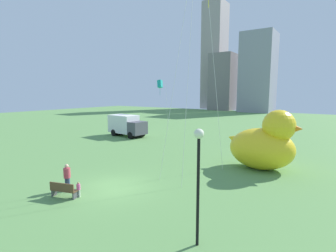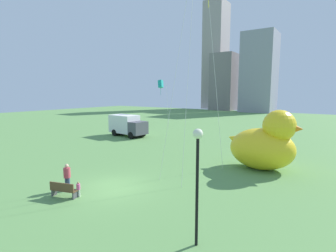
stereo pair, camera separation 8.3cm
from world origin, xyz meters
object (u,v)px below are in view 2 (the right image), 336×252
Objects in this scene: park_bench at (63,189)px; giant_inflatable_duck at (265,144)px; lamppost at (197,165)px; kite_teal at (161,84)px; person_child at (78,189)px; person_adult at (67,176)px; box_truck at (127,126)px.

giant_inflatable_duck is (7.99, 12.05, 1.52)m from park_bench.
lamppost is 29.64m from kite_teal.
person_child is 0.19× the size of lamppost.
person_adult is 1.87× the size of person_child.
person_adult is at bearing 176.74° from lamppost.
person_child is (1.37, -0.23, -0.43)m from person_adult.
person_child is 20.45m from box_truck.
person_adult reaches higher than park_bench.
giant_inflatable_duck is (7.37, 11.50, 1.50)m from person_child.
lamppost is at bearing -51.15° from kite_teal.
kite_teal reaches higher than giant_inflatable_duck.
lamppost reaches higher than box_truck.
giant_inflatable_duck is 19.97m from box_truck.
kite_teal reaches higher than lamppost.
person_adult is at bearing -67.49° from kite_teal.
kite_teal is (-10.02, 23.14, 6.68)m from park_bench.
lamppost is (8.41, 0.26, 2.76)m from park_bench.
giant_inflatable_duck reaches higher than lamppost.
person_child is at bearing -122.66° from giant_inflatable_duck.
box_truck reaches higher than person_adult.
person_adult is at bearing 133.76° from park_bench.
park_bench is at bearing -123.55° from giant_inflatable_duck.
person_child is 0.11× the size of kite_teal.
park_bench is 1.00× the size of person_adult.
kite_teal is (1.29, 6.01, 5.72)m from box_truck.
park_bench is at bearing -178.22° from lamppost.
person_adult is (-0.75, 0.78, 0.44)m from park_bench.
box_truck reaches higher than person_child.
person_adult is at bearing 170.66° from person_child.
box_truck is at bearing 123.42° from park_bench.
person_child is at bearing -9.34° from person_adult.
park_bench reaches higher than person_child.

